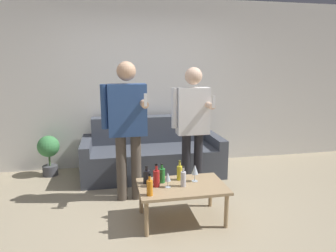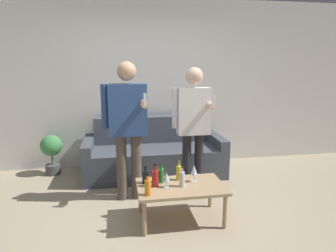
% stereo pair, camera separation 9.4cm
% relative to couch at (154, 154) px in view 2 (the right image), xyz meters
% --- Properties ---
extents(ground_plane, '(16.00, 16.00, 0.00)m').
position_rel_couch_xyz_m(ground_plane, '(-0.13, -1.51, -0.31)').
color(ground_plane, tan).
extents(wall_back, '(8.00, 0.06, 2.70)m').
position_rel_couch_xyz_m(wall_back, '(-0.13, 0.49, 1.04)').
color(wall_back, silver).
rests_on(wall_back, ground_plane).
extents(couch, '(2.09, 0.91, 0.85)m').
position_rel_couch_xyz_m(couch, '(0.00, 0.00, 0.00)').
color(couch, '#474C56').
rests_on(couch, ground_plane).
extents(coffee_table, '(0.93, 0.59, 0.40)m').
position_rel_couch_xyz_m(coffee_table, '(0.10, -1.51, 0.05)').
color(coffee_table, tan).
rests_on(coffee_table, ground_plane).
extents(bottle_orange, '(0.06, 0.06, 0.22)m').
position_rel_couch_xyz_m(bottle_orange, '(0.11, -1.54, 0.19)').
color(bottle_orange, silver).
rests_on(bottle_orange, coffee_table).
extents(bottle_green, '(0.06, 0.06, 0.22)m').
position_rel_couch_xyz_m(bottle_green, '(0.11, -1.36, 0.18)').
color(bottle_green, yellow).
rests_on(bottle_green, coffee_table).
extents(bottle_dark, '(0.08, 0.08, 0.20)m').
position_rel_couch_xyz_m(bottle_dark, '(-0.26, -1.39, 0.18)').
color(bottle_dark, black).
rests_on(bottle_dark, coffee_table).
extents(bottle_yellow, '(0.07, 0.07, 0.22)m').
position_rel_couch_xyz_m(bottle_yellow, '(-0.09, -1.39, 0.18)').
color(bottle_yellow, '#23752D').
rests_on(bottle_yellow, coffee_table).
extents(bottle_red, '(0.06, 0.06, 0.21)m').
position_rel_couch_xyz_m(bottle_red, '(-0.27, -1.69, 0.18)').
color(bottle_red, orange).
rests_on(bottle_red, coffee_table).
extents(bottle_clear, '(0.07, 0.07, 0.24)m').
position_rel_couch_xyz_m(bottle_clear, '(-0.17, -1.49, 0.19)').
color(bottle_clear, '#B21E1E').
rests_on(bottle_clear, coffee_table).
extents(wine_glass_near, '(0.07, 0.07, 0.19)m').
position_rel_couch_xyz_m(wine_glass_near, '(0.27, -1.43, 0.23)').
color(wine_glass_near, silver).
rests_on(wine_glass_near, coffee_table).
extents(wine_glass_far, '(0.06, 0.06, 0.16)m').
position_rel_couch_xyz_m(wine_glass_far, '(-0.06, -1.54, 0.21)').
color(wine_glass_far, silver).
rests_on(wine_glass_far, coffee_table).
extents(person_standing_left, '(0.54, 0.44, 1.71)m').
position_rel_couch_xyz_m(person_standing_left, '(-0.42, -0.87, 0.69)').
color(person_standing_left, brown).
rests_on(person_standing_left, ground_plane).
extents(person_standing_right, '(0.48, 0.42, 1.64)m').
position_rel_couch_xyz_m(person_standing_right, '(0.41, -0.81, 0.66)').
color(person_standing_right, '#232328').
rests_on(person_standing_right, ground_plane).
extents(potted_plant, '(0.32, 0.32, 0.62)m').
position_rel_couch_xyz_m(potted_plant, '(-1.55, 0.19, 0.08)').
color(potted_plant, '#4C4C51').
rests_on(potted_plant, ground_plane).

